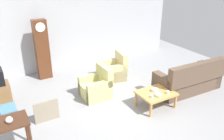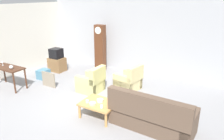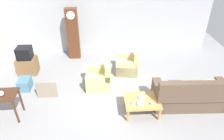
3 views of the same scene
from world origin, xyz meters
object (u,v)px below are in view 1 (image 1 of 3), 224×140
Objects in this scene: armchair_olive_far at (114,70)px; cup_blue_rimmed at (152,96)px; framed_picture_leaning at (47,111)px; cup_white_porcelain at (168,92)px; bowl_white_stacked at (155,90)px; storage_box_blue at (9,114)px; bowl_shallow_green at (158,95)px; couch_floral at (189,81)px; armchair_olive_near at (97,87)px; coffee_table_wood at (156,94)px; glass_dome_cloche at (9,120)px; grandfather_clock at (42,50)px.

armchair_olive_far is 2.25m from cup_blue_rimmed.
cup_white_porcelain is (2.97, -1.03, 0.20)m from framed_picture_leaning.
cup_blue_rimmed is (-0.18, -2.24, 0.17)m from armchair_olive_far.
cup_white_porcelain is (0.31, -2.29, 0.17)m from armchair_olive_far.
storage_box_blue is at bearing 160.58° from bowl_white_stacked.
cup_white_porcelain is at bearing -4.98° from bowl_shallow_green.
couch_floral is 1.76m from cup_blue_rimmed.
framed_picture_leaning is 2.67m from cup_blue_rimmed.
framed_picture_leaning is 0.95m from storage_box_blue.
armchair_olive_near reaches higher than coffee_table_wood.
cup_blue_rimmed is 0.35m from bowl_white_stacked.
coffee_table_wood is 0.12m from bowl_white_stacked.
couch_floral reaches higher than armchair_olive_far.
cup_white_porcelain is (-1.22, -0.39, 0.12)m from couch_floral.
armchair_olive_near is 4.62× the size of bowl_shallow_green.
bowl_shallow_green reaches higher than coffee_table_wood.
glass_dome_cloche is (-3.54, -2.08, 0.55)m from armchair_olive_far.
storage_box_blue is at bearing -125.24° from grandfather_clock.
grandfather_clock is (-2.12, 3.35, 0.64)m from coffee_table_wood.
armchair_olive_near is 1.82m from bowl_shallow_green.
armchair_olive_far is at bearing 90.24° from bowl_shallow_green.
cup_white_porcelain reaches higher than bowl_white_stacked.
cup_white_porcelain is at bearing -21.99° from storage_box_blue.
cup_white_porcelain reaches higher than coffee_table_wood.
armchair_olive_near is 10.87× the size of cup_blue_rimmed.
framed_picture_leaning is at bearing 160.86° from cup_white_porcelain.
coffee_table_wood is at bearing -57.72° from grandfather_clock.
bowl_white_stacked is (2.12, -3.29, -0.54)m from grandfather_clock.
grandfather_clock is 3.95m from bowl_white_stacked.
couch_floral is at bearing -8.68° from framed_picture_leaning.
bowl_white_stacked is (2.75, -0.76, 0.20)m from framed_picture_leaning.
glass_dome_cloche is 0.67× the size of bowl_shallow_green.
coffee_table_wood is 3.66m from glass_dome_cloche.
cup_white_porcelain is (3.85, -0.21, -0.38)m from glass_dome_cloche.
cup_white_porcelain is (1.38, -1.49, 0.17)m from armchair_olive_near.
glass_dome_cloche is (-2.47, -1.28, 0.55)m from armchair_olive_near.
cup_blue_rimmed is at bearing -94.64° from armchair_olive_far.
armchair_olive_far is (-1.54, 1.90, -0.05)m from couch_floral.
armchair_olive_far is 4.98× the size of bowl_white_stacked.
glass_dome_cloche reaches higher than cup_white_porcelain.
glass_dome_cloche is (-3.63, 0.00, 0.48)m from coffee_table_wood.
armchair_olive_far is 2.03m from bowl_white_stacked.
couch_floral is 15.93× the size of glass_dome_cloche.
storage_box_blue is 3.78m from bowl_white_stacked.
bowl_white_stacked is at bearing -87.40° from armchair_olive_far.
glass_dome_cloche is 3.87m from cup_white_porcelain.
storage_box_blue is at bearing 167.21° from couch_floral.
couch_floral is at bearing 7.15° from coffee_table_wood.
storage_box_blue is (-3.47, -0.76, -0.12)m from armchair_olive_far.
couch_floral reaches higher than bowl_white_stacked.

